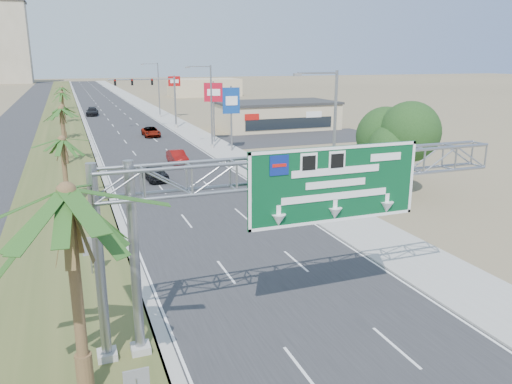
{
  "coord_description": "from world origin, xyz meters",
  "views": [
    {
      "loc": [
        -8.98,
        -6.92,
        10.7
      ],
      "look_at": [
        -0.39,
        15.83,
        4.2
      ],
      "focal_mm": 35.0,
      "sensor_mm": 36.0,
      "label": 1
    }
  ],
  "objects_px": {
    "store_building": "(276,116)",
    "signal_mast": "(162,98)",
    "car_left_lane": "(154,172)",
    "car_mid_lane": "(177,157)",
    "palm_near": "(67,194)",
    "sign_gantry": "(294,184)",
    "car_far": "(92,112)",
    "car_right_lane": "(151,132)",
    "pole_sign_red_far": "(174,84)",
    "pole_sign_red_near": "(213,95)",
    "pole_sign_blue": "(231,103)"
  },
  "relations": [
    {
      "from": "sign_gantry",
      "to": "pole_sign_red_far",
      "type": "xyz_separation_m",
      "value": [
        11.22,
        76.59,
        0.09
      ]
    },
    {
      "from": "car_left_lane",
      "to": "pole_sign_red_near",
      "type": "xyz_separation_m",
      "value": [
        11.0,
        18.55,
        5.39
      ]
    },
    {
      "from": "car_right_lane",
      "to": "car_far",
      "type": "bearing_deg",
      "value": 101.34
    },
    {
      "from": "car_right_lane",
      "to": "signal_mast",
      "type": "bearing_deg",
      "value": 66.91
    },
    {
      "from": "palm_near",
      "to": "store_building",
      "type": "relative_size",
      "value": 0.46
    },
    {
      "from": "store_building",
      "to": "car_right_lane",
      "type": "relative_size",
      "value": 3.78
    },
    {
      "from": "pole_sign_blue",
      "to": "car_left_lane",
      "type": "bearing_deg",
      "value": -134.05
    },
    {
      "from": "store_building",
      "to": "car_left_lane",
      "type": "relative_size",
      "value": 4.02
    },
    {
      "from": "signal_mast",
      "to": "pole_sign_blue",
      "type": "bearing_deg",
      "value": -80.09
    },
    {
      "from": "car_right_lane",
      "to": "car_far",
      "type": "relative_size",
      "value": 0.91
    },
    {
      "from": "signal_mast",
      "to": "pole_sign_blue",
      "type": "xyz_separation_m",
      "value": [
        3.96,
        -22.7,
        0.84
      ]
    },
    {
      "from": "signal_mast",
      "to": "car_mid_lane",
      "type": "bearing_deg",
      "value": -97.57
    },
    {
      "from": "signal_mast",
      "to": "pole_sign_red_far",
      "type": "distance_m",
      "value": 15.43
    },
    {
      "from": "car_left_lane",
      "to": "car_far",
      "type": "relative_size",
      "value": 0.85
    },
    {
      "from": "sign_gantry",
      "to": "palm_near",
      "type": "relative_size",
      "value": 2.01
    },
    {
      "from": "palm_near",
      "to": "car_right_lane",
      "type": "height_order",
      "value": "palm_near"
    },
    {
      "from": "car_mid_lane",
      "to": "pole_sign_red_far",
      "type": "relative_size",
      "value": 0.54
    },
    {
      "from": "pole_sign_red_far",
      "to": "store_building",
      "type": "bearing_deg",
      "value": -60.0
    },
    {
      "from": "palm_near",
      "to": "signal_mast",
      "type": "distance_m",
      "value": 65.6
    },
    {
      "from": "car_far",
      "to": "store_building",
      "type": "bearing_deg",
      "value": -42.16
    },
    {
      "from": "car_left_lane",
      "to": "pole_sign_red_far",
      "type": "bearing_deg",
      "value": 70.62
    },
    {
      "from": "sign_gantry",
      "to": "car_mid_lane",
      "type": "bearing_deg",
      "value": 85.74
    },
    {
      "from": "store_building",
      "to": "car_mid_lane",
      "type": "height_order",
      "value": "store_building"
    },
    {
      "from": "palm_near",
      "to": "pole_sign_blue",
      "type": "height_order",
      "value": "palm_near"
    },
    {
      "from": "car_far",
      "to": "pole_sign_blue",
      "type": "relative_size",
      "value": 0.68
    },
    {
      "from": "car_right_lane",
      "to": "pole_sign_red_near",
      "type": "height_order",
      "value": "pole_sign_red_near"
    },
    {
      "from": "palm_near",
      "to": "pole_sign_blue",
      "type": "distance_m",
      "value": 45.18
    },
    {
      "from": "pole_sign_red_near",
      "to": "pole_sign_blue",
      "type": "bearing_deg",
      "value": -88.88
    },
    {
      "from": "signal_mast",
      "to": "car_mid_lane",
      "type": "relative_size",
      "value": 2.43
    },
    {
      "from": "pole_sign_blue",
      "to": "pole_sign_red_far",
      "type": "distance_m",
      "value": 37.26
    },
    {
      "from": "signal_mast",
      "to": "pole_sign_red_far",
      "type": "relative_size",
      "value": 1.31
    },
    {
      "from": "palm_near",
      "to": "pole_sign_blue",
      "type": "bearing_deg",
      "value": 66.05
    },
    {
      "from": "palm_near",
      "to": "store_building",
      "type": "height_order",
      "value": "palm_near"
    },
    {
      "from": "palm_near",
      "to": "signal_mast",
      "type": "height_order",
      "value": "palm_near"
    },
    {
      "from": "car_left_lane",
      "to": "car_mid_lane",
      "type": "distance_m",
      "value": 7.43
    },
    {
      "from": "sign_gantry",
      "to": "car_far",
      "type": "relative_size",
      "value": 3.19
    },
    {
      "from": "car_mid_lane",
      "to": "store_building",
      "type": "bearing_deg",
      "value": 44.08
    },
    {
      "from": "store_building",
      "to": "pole_sign_blue",
      "type": "distance_m",
      "value": 21.42
    },
    {
      "from": "sign_gantry",
      "to": "car_mid_lane",
      "type": "xyz_separation_m",
      "value": [
        2.56,
        34.39,
        -5.36
      ]
    },
    {
      "from": "car_far",
      "to": "pole_sign_red_far",
      "type": "relative_size",
      "value": 0.67
    },
    {
      "from": "car_far",
      "to": "pole_sign_red_near",
      "type": "relative_size",
      "value": 0.66
    },
    {
      "from": "sign_gantry",
      "to": "car_right_lane",
      "type": "bearing_deg",
      "value": 86.79
    },
    {
      "from": "palm_near",
      "to": "pole_sign_red_far",
      "type": "distance_m",
      "value": 80.87
    },
    {
      "from": "store_building",
      "to": "signal_mast",
      "type": "bearing_deg",
      "value": 160.46
    },
    {
      "from": "signal_mast",
      "to": "pole_sign_red_near",
      "type": "bearing_deg",
      "value": -76.26
    },
    {
      "from": "car_left_lane",
      "to": "car_far",
      "type": "distance_m",
      "value": 58.13
    },
    {
      "from": "pole_sign_red_near",
      "to": "palm_near",
      "type": "bearing_deg",
      "value": -110.64
    },
    {
      "from": "sign_gantry",
      "to": "pole_sign_red_near",
      "type": "distance_m",
      "value": 47.47
    },
    {
      "from": "sign_gantry",
      "to": "car_right_lane",
      "type": "height_order",
      "value": "sign_gantry"
    },
    {
      "from": "car_far",
      "to": "sign_gantry",
      "type": "bearing_deg",
      "value": -81.38
    }
  ]
}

